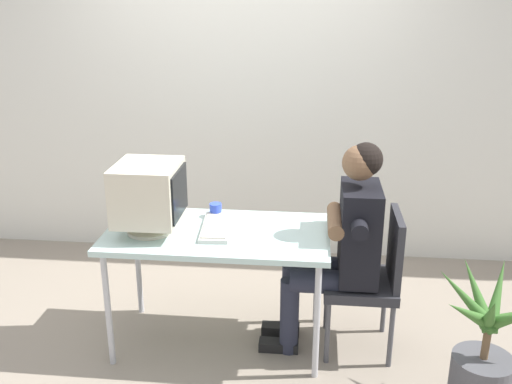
{
  "coord_description": "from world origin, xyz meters",
  "views": [
    {
      "loc": [
        0.54,
        -3.04,
        2.08
      ],
      "look_at": [
        0.23,
        0.0,
        1.0
      ],
      "focal_mm": 40.27,
      "sensor_mm": 36.0,
      "label": 1
    }
  ],
  "objects_px": {
    "keyboard": "(216,227)",
    "person_seated": "(342,241)",
    "desk": "(218,240)",
    "crt_monitor": "(149,193)",
    "potted_plant": "(484,354)",
    "desk_mug": "(216,210)",
    "office_chair": "(371,274)"
  },
  "relations": [
    {
      "from": "desk",
      "to": "crt_monitor",
      "type": "height_order",
      "value": "crt_monitor"
    },
    {
      "from": "office_chair",
      "to": "person_seated",
      "type": "distance_m",
      "value": 0.28
    },
    {
      "from": "person_seated",
      "to": "potted_plant",
      "type": "xyz_separation_m",
      "value": [
        0.73,
        -0.47,
        -0.39
      ]
    },
    {
      "from": "crt_monitor",
      "to": "keyboard",
      "type": "height_order",
      "value": "crt_monitor"
    },
    {
      "from": "desk_mug",
      "to": "keyboard",
      "type": "bearing_deg",
      "value": -79.17
    },
    {
      "from": "keyboard",
      "to": "person_seated",
      "type": "height_order",
      "value": "person_seated"
    },
    {
      "from": "office_chair",
      "to": "potted_plant",
      "type": "height_order",
      "value": "office_chair"
    },
    {
      "from": "desk",
      "to": "person_seated",
      "type": "bearing_deg",
      "value": 2.6
    },
    {
      "from": "keyboard",
      "to": "person_seated",
      "type": "relative_size",
      "value": 0.35
    },
    {
      "from": "keyboard",
      "to": "potted_plant",
      "type": "distance_m",
      "value": 1.6
    },
    {
      "from": "crt_monitor",
      "to": "person_seated",
      "type": "xyz_separation_m",
      "value": [
        1.11,
        0.08,
        -0.28
      ]
    },
    {
      "from": "crt_monitor",
      "to": "desk_mug",
      "type": "relative_size",
      "value": 4.77
    },
    {
      "from": "person_seated",
      "to": "desk",
      "type": "bearing_deg",
      "value": -177.4
    },
    {
      "from": "person_seated",
      "to": "potted_plant",
      "type": "relative_size",
      "value": 1.65
    },
    {
      "from": "desk_mug",
      "to": "office_chair",
      "type": "bearing_deg",
      "value": -11.47
    },
    {
      "from": "desk",
      "to": "keyboard",
      "type": "height_order",
      "value": "keyboard"
    },
    {
      "from": "desk",
      "to": "office_chair",
      "type": "xyz_separation_m",
      "value": [
        0.91,
        0.03,
        -0.2
      ]
    },
    {
      "from": "crt_monitor",
      "to": "person_seated",
      "type": "height_order",
      "value": "person_seated"
    },
    {
      "from": "crt_monitor",
      "to": "keyboard",
      "type": "bearing_deg",
      "value": 11.33
    },
    {
      "from": "keyboard",
      "to": "desk_mug",
      "type": "distance_m",
      "value": 0.2
    },
    {
      "from": "potted_plant",
      "to": "desk_mug",
      "type": "height_order",
      "value": "desk_mug"
    },
    {
      "from": "desk",
      "to": "desk_mug",
      "type": "relative_size",
      "value": 15.2
    },
    {
      "from": "person_seated",
      "to": "keyboard",
      "type": "bearing_deg",
      "value": -179.72
    },
    {
      "from": "desk",
      "to": "office_chair",
      "type": "relative_size",
      "value": 1.48
    },
    {
      "from": "office_chair",
      "to": "desk_mug",
      "type": "relative_size",
      "value": 10.27
    },
    {
      "from": "person_seated",
      "to": "office_chair",
      "type": "bearing_deg",
      "value": 0.0
    },
    {
      "from": "office_chair",
      "to": "potted_plant",
      "type": "bearing_deg",
      "value": -40.56
    },
    {
      "from": "desk",
      "to": "potted_plant",
      "type": "bearing_deg",
      "value": -16.63
    },
    {
      "from": "potted_plant",
      "to": "desk_mug",
      "type": "xyz_separation_m",
      "value": [
        -1.5,
        0.66,
        0.48
      ]
    },
    {
      "from": "office_chair",
      "to": "potted_plant",
      "type": "distance_m",
      "value": 0.74
    },
    {
      "from": "keyboard",
      "to": "potted_plant",
      "type": "xyz_separation_m",
      "value": [
        1.46,
        -0.46,
        -0.45
      ]
    },
    {
      "from": "person_seated",
      "to": "desk_mug",
      "type": "height_order",
      "value": "person_seated"
    }
  ]
}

